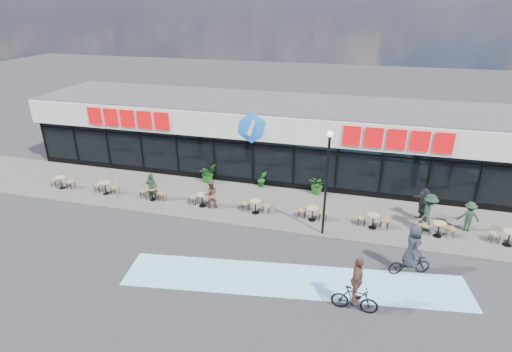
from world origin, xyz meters
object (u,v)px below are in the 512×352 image
(potted_plant_left, at_px, (208,173))
(patron_right, at_px, (211,194))
(potted_plant_mid, at_px, (262,179))
(potted_plant_right, at_px, (318,185))
(lamp_post, at_px, (327,175))
(pedestrian_c, at_px, (469,216))
(cyclist_b, at_px, (411,255))
(patron_left, at_px, (152,187))
(cyclist_a, at_px, (356,290))
(pedestrian_b, at_px, (429,213))
(bistro_set_0, at_px, (62,181))
(pedestrian_a, at_px, (423,204))

(potted_plant_left, distance_m, patron_right, 3.44)
(potted_plant_mid, height_order, potted_plant_right, potted_plant_right)
(lamp_post, height_order, pedestrian_c, lamp_post)
(potted_plant_right, relative_size, pedestrian_c, 0.70)
(patron_right, xyz_separation_m, cyclist_b, (10.02, -3.24, 0.02))
(patron_left, distance_m, cyclist_b, 13.91)
(pedestrian_c, height_order, cyclist_b, cyclist_b)
(patron_left, relative_size, cyclist_a, 0.71)
(patron_left, bearing_deg, potted_plant_mid, -168.16)
(lamp_post, height_order, pedestrian_b, lamp_post)
(patron_right, height_order, cyclist_b, cyclist_b)
(bistro_set_0, xyz_separation_m, potted_plant_mid, (11.70, 3.19, 0.07))
(patron_left, height_order, patron_right, patron_left)
(bistro_set_0, distance_m, pedestrian_c, 22.69)
(pedestrian_a, relative_size, cyclist_b, 0.78)
(bistro_set_0, bearing_deg, patron_right, -0.49)
(potted_plant_mid, distance_m, pedestrian_a, 9.10)
(potted_plant_right, bearing_deg, pedestrian_b, -25.18)
(bistro_set_0, height_order, cyclist_a, cyclist_a)
(pedestrian_c, bearing_deg, pedestrian_a, -16.77)
(potted_plant_right, distance_m, patron_left, 9.53)
(bistro_set_0, distance_m, cyclist_a, 18.55)
(cyclist_a, bearing_deg, pedestrian_b, 63.56)
(patron_left, bearing_deg, pedestrian_c, 164.58)
(pedestrian_c, xyz_separation_m, cyclist_b, (-3.04, -4.17, 0.04))
(patron_left, xyz_separation_m, pedestrian_a, (14.51, 1.50, 0.08))
(pedestrian_b, bearing_deg, cyclist_a, 160.37)
(potted_plant_mid, bearing_deg, pedestrian_a, -11.56)
(potted_plant_right, xyz_separation_m, cyclist_a, (2.43, -9.24, 0.32))
(patron_right, height_order, cyclist_a, cyclist_a)
(pedestrian_b, bearing_deg, patron_left, 98.87)
(patron_right, height_order, pedestrian_c, patron_right)
(potted_plant_mid, xyz_separation_m, pedestrian_a, (8.91, -1.82, 0.38))
(potted_plant_right, relative_size, patron_left, 0.66)
(potted_plant_mid, relative_size, patron_right, 0.65)
(bistro_set_0, bearing_deg, potted_plant_right, 11.53)
(potted_plant_left, relative_size, cyclist_a, 0.50)
(patron_left, bearing_deg, patron_right, 162.01)
(potted_plant_left, xyz_separation_m, cyclist_b, (11.42, -6.38, 0.24))
(pedestrian_c, bearing_deg, potted_plant_mid, -14.79)
(patron_left, height_order, pedestrian_b, pedestrian_b)
(potted_plant_right, xyz_separation_m, pedestrian_c, (7.61, -2.23, 0.23))
(lamp_post, xyz_separation_m, patron_left, (-9.73, 1.10, -2.27))
(patron_right, xyz_separation_m, cyclist_a, (7.88, -6.08, 0.07))
(pedestrian_c, distance_m, cyclist_a, 8.72)
(patron_left, bearing_deg, potted_plant_right, -179.13)
(pedestrian_b, xyz_separation_m, cyclist_b, (-1.12, -3.72, -0.15))
(lamp_post, xyz_separation_m, potted_plant_mid, (-4.12, 4.42, -2.58))
(patron_left, distance_m, cyclist_a, 12.90)
(patron_left, distance_m, patron_right, 3.52)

